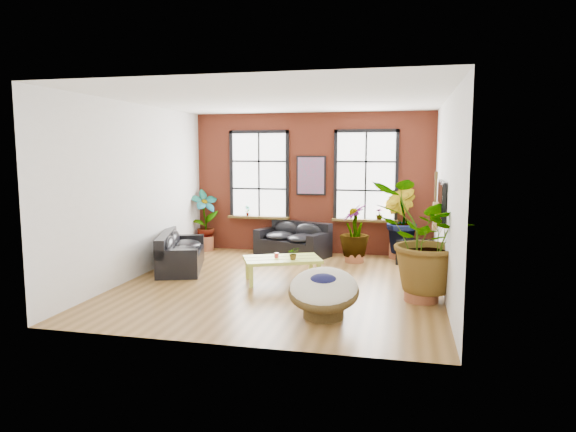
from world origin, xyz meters
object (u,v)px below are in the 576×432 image
sofa_left (179,253)px  sofa_back (294,240)px  coffee_table (282,261)px  papasan_chair (324,291)px

sofa_left → sofa_back: bearing=-64.5°
coffee_table → papasan_chair: papasan_chair is taller
sofa_left → coffee_table: (2.45, -0.56, 0.06)m
sofa_back → sofa_left: sofa_back is taller
sofa_back → coffee_table: size_ratio=1.18×
papasan_chair → sofa_back: bearing=104.3°
papasan_chair → sofa_left: bearing=140.9°
sofa_left → coffee_table: sofa_left is taller
sofa_left → papasan_chair: (3.58, -2.58, 0.06)m
sofa_back → papasan_chair: size_ratio=1.70×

